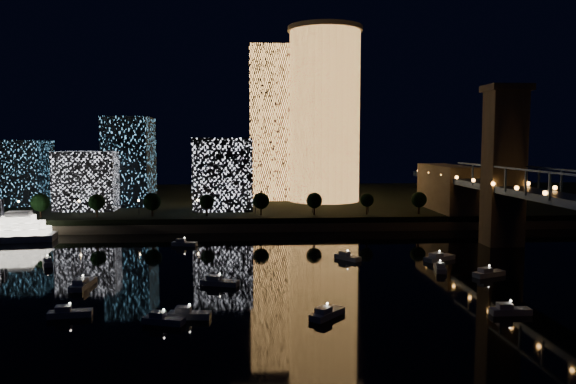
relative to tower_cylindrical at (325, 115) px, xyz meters
name	(u,v)px	position (x,y,z in m)	size (l,w,h in m)	color
ground	(316,291)	(-20.35, -137.29, -44.60)	(520.00, 520.00, 0.00)	black
far_bank	(278,201)	(-20.35, 22.71, -42.10)	(420.00, 160.00, 5.00)	black
seawall	(289,227)	(-20.35, -55.29, -43.10)	(420.00, 6.00, 3.00)	#6B5E4C
tower_cylindrical	(325,115)	(0.00, 0.00, 0.00)	(34.00, 34.00, 78.96)	#EE9E4C
tower_rectangular	(273,124)	(-22.95, 11.90, -3.73)	(22.55, 22.55, 71.74)	#EE9E4C
midrise_blocks	(119,171)	(-89.47, -16.53, -24.36)	(109.68, 44.61, 37.94)	silver
motorboats	(279,279)	(-28.05, -129.39, -43.79)	(118.16, 80.12, 2.78)	silver
esplanade_trees	(201,201)	(-52.69, -49.29, -34.14)	(165.48, 6.69, 8.85)	black
street_lamps	(198,203)	(-54.35, -43.29, -35.58)	(132.70, 0.70, 5.65)	black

